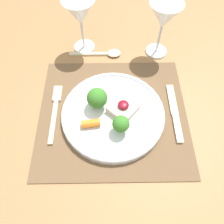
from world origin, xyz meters
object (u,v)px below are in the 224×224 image
dinner_plate (112,113)px  knife (175,116)px  wine_glass_near (164,18)px  wine_glass_far (80,14)px  fork (55,109)px  spoon (106,53)px

dinner_plate → knife: 0.17m
wine_glass_near → wine_glass_far: wine_glass_near is taller
fork → wine_glass_near: (0.31, 0.22, 0.12)m
dinner_plate → wine_glass_far: size_ratio=1.63×
fork → wine_glass_near: size_ratio=1.06×
dinner_plate → wine_glass_near: 0.31m
spoon → wine_glass_near: 0.21m
dinner_plate → spoon: 0.24m
fork → knife: bearing=-6.2°
knife → wine_glass_far: wine_glass_far is taller
knife → spoon: (-0.19, 0.24, -0.00)m
fork → wine_glass_far: size_ratio=1.08×
wine_glass_far → wine_glass_near: bearing=-5.5°
knife → wine_glass_far: (-0.26, 0.27, 0.12)m
fork → spoon: bearing=54.8°
wine_glass_near → wine_glass_far: (-0.24, 0.02, -0.00)m
knife → spoon: bearing=129.0°
fork → spoon: 0.26m
spoon → wine_glass_far: bearing=159.2°
fork → knife: knife is taller
dinner_plate → spoon: bearing=93.4°
wine_glass_far → dinner_plate: bearing=-71.9°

